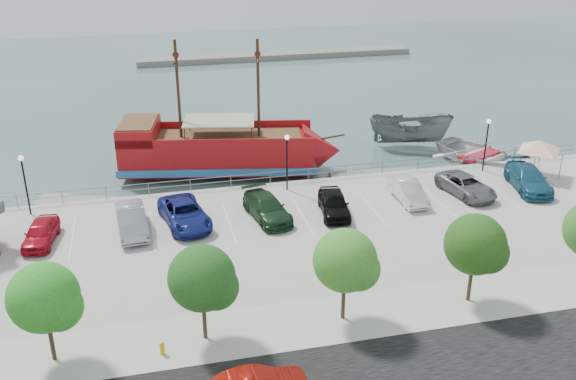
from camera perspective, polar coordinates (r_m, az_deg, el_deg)
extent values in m
plane|color=#405759|center=(42.38, 1.95, -4.65)|extent=(160.00, 160.00, 0.00)
cube|color=beige|center=(33.75, 6.52, -11.01)|extent=(100.00, 4.00, 0.05)
cylinder|color=slate|center=(48.39, -0.44, 1.68)|extent=(50.00, 0.06, 0.06)
cylinder|color=slate|center=(48.54, -0.44, 1.24)|extent=(50.00, 0.06, 0.06)
cube|color=gray|center=(95.14, -0.99, 11.84)|extent=(40.00, 3.00, 0.80)
cube|color=#A10E14|center=(52.84, -6.23, 3.36)|extent=(16.10, 7.71, 2.51)
cube|color=#2766A4|center=(53.14, -6.19, 2.53)|extent=(16.44, 8.05, 0.58)
cone|color=#A10E14|center=(52.93, 3.01, 3.51)|extent=(3.93, 5.15, 4.64)
cube|color=#A10E14|center=(53.02, -13.14, 5.15)|extent=(3.77, 5.30, 1.35)
cube|color=brown|center=(52.80, -13.21, 5.89)|extent=(3.51, 4.88, 0.12)
cube|color=brown|center=(52.37, -5.77, 4.71)|extent=(13.15, 6.59, 0.14)
cube|color=#A10E14|center=(54.51, -6.16, 5.78)|extent=(15.21, 3.16, 0.68)
cube|color=#A10E14|center=(50.13, -6.47, 4.14)|extent=(15.21, 3.16, 0.68)
cylinder|color=#382111|center=(51.13, -2.66, 8.92)|extent=(0.27, 0.27, 7.93)
cylinder|color=#382111|center=(51.55, -9.74, 8.72)|extent=(0.27, 0.27, 7.93)
cylinder|color=#382111|center=(50.56, -2.72, 11.56)|extent=(0.69, 2.87, 0.14)
cylinder|color=#382111|center=(50.99, -9.93, 11.34)|extent=(0.69, 2.87, 0.14)
cube|color=#BAB290|center=(51.95, -6.15, 6.16)|extent=(6.21, 4.68, 0.12)
cylinder|color=#382111|center=(52.61, 3.77, 4.70)|extent=(2.39, 0.61, 0.57)
imported|color=slate|center=(59.58, 10.82, 5.06)|extent=(7.99, 5.30, 2.89)
imported|color=silver|center=(56.60, 16.68, 2.80)|extent=(8.56, 9.75, 1.68)
cube|color=gray|center=(49.53, -17.64, -1.17)|extent=(7.50, 4.60, 0.41)
cube|color=gray|center=(52.53, 7.81, 1.24)|extent=(7.60, 2.98, 0.42)
cube|color=#6D635B|center=(55.87, 15.64, 1.92)|extent=(6.53, 2.86, 0.36)
cylinder|color=slate|center=(53.54, 19.42, 2.60)|extent=(0.07, 0.07, 2.08)
cylinder|color=slate|center=(55.00, 21.50, 2.84)|extent=(0.07, 0.07, 2.08)
cylinder|color=slate|center=(51.74, 20.98, 1.64)|extent=(0.07, 0.07, 2.08)
cylinder|color=slate|center=(53.25, 23.08, 1.91)|extent=(0.07, 0.07, 2.08)
pyramid|color=white|center=(52.77, 21.54, 4.12)|extent=(4.23, 4.23, 0.85)
cylinder|color=#E2B104|center=(31.43, -11.12, -13.75)|extent=(0.22, 0.22, 0.55)
sphere|color=#E2B104|center=(31.25, -11.17, -13.33)|extent=(0.24, 0.24, 0.24)
cylinder|color=black|center=(46.42, -22.25, 0.21)|extent=(0.12, 0.12, 4.00)
sphere|color=#FFF2CC|center=(45.68, -22.66, 2.63)|extent=(0.36, 0.36, 0.36)
cylinder|color=black|center=(46.83, -0.09, 2.28)|extent=(0.12, 0.12, 4.00)
sphere|color=#FFF2CC|center=(46.09, -0.09, 4.71)|extent=(0.36, 0.36, 0.36)
cylinder|color=black|center=(52.63, 17.15, 3.67)|extent=(0.12, 0.12, 4.00)
sphere|color=#FFF2CC|center=(51.98, 17.43, 5.84)|extent=(0.36, 0.36, 0.36)
cylinder|color=#473321|center=(31.97, -20.29, -12.40)|extent=(0.20, 0.20, 2.20)
sphere|color=#28791F|center=(30.73, -20.90, -8.91)|extent=(3.20, 3.20, 3.20)
sphere|color=#28791F|center=(30.59, -19.73, -9.76)|extent=(2.20, 2.20, 2.20)
cylinder|color=#473321|center=(31.65, -7.44, -11.31)|extent=(0.20, 0.20, 2.20)
sphere|color=#1D4B18|center=(30.39, -7.67, -7.76)|extent=(3.20, 3.20, 3.20)
sphere|color=#1D4B18|center=(30.40, -6.43, -8.57)|extent=(2.20, 2.20, 2.20)
cylinder|color=#473321|center=(32.86, 4.94, -9.72)|extent=(0.20, 0.20, 2.20)
sphere|color=#367725|center=(31.65, 5.08, -6.25)|extent=(3.20, 3.20, 3.20)
sphere|color=#367725|center=(31.78, 6.26, -7.00)|extent=(2.20, 2.20, 2.20)
cylinder|color=#473321|center=(35.43, 15.87, -7.93)|extent=(0.20, 0.20, 2.20)
sphere|color=#204813|center=(34.31, 16.30, -4.66)|extent=(3.20, 3.20, 3.20)
sphere|color=#204813|center=(34.55, 17.33, -5.34)|extent=(2.20, 2.20, 2.20)
imported|color=#B40E1F|center=(42.73, -21.13, -3.55)|extent=(2.27, 4.37, 1.42)
imported|color=#9698A4|center=(42.35, -13.75, -2.62)|extent=(2.16, 5.17, 1.66)
imported|color=navy|center=(42.66, -9.17, -2.09)|extent=(3.56, 5.96, 1.55)
imported|color=#18351E|center=(42.99, -1.88, -1.59)|extent=(3.03, 5.50, 1.51)
imported|color=black|center=(43.65, 4.11, -1.20)|extent=(2.48, 4.81, 1.56)
imported|color=silver|center=(46.34, 10.64, -0.09)|extent=(1.59, 4.48, 1.47)
imported|color=slate|center=(48.28, 15.55, 0.39)|extent=(3.27, 5.43, 1.41)
imported|color=#1F5673|center=(50.66, 20.58, 0.95)|extent=(3.34, 5.90, 1.61)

